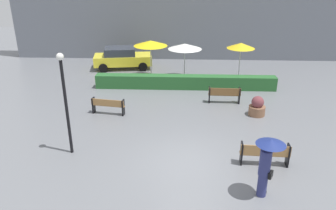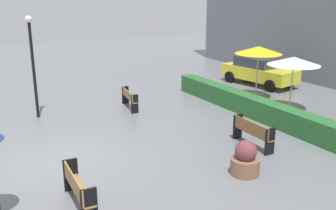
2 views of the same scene
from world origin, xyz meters
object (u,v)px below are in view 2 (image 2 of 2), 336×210
(planter_pot, at_px, (245,160))
(patio_umbrella_white, at_px, (294,61))
(bench_near_right, at_px, (77,187))
(parked_car, at_px, (259,70))
(bench_back_row, at_px, (252,132))
(lamp_post, at_px, (32,57))
(patio_umbrella_yellow, at_px, (259,50))
(bench_far_left, at_px, (129,97))

(planter_pot, xyz_separation_m, patio_umbrella_white, (-3.73, 5.71, 1.80))
(bench_near_right, relative_size, parked_car, 0.43)
(bench_back_row, height_order, lamp_post, lamp_post)
(planter_pot, distance_m, patio_umbrella_white, 7.06)
(patio_umbrella_yellow, xyz_separation_m, patio_umbrella_white, (2.25, -0.06, -0.17))
(bench_back_row, xyz_separation_m, patio_umbrella_yellow, (-4.48, 4.20, 1.88))
(planter_pot, bearing_deg, parked_car, 135.86)
(planter_pot, bearing_deg, bench_near_right, -97.98)
(bench_near_right, xyz_separation_m, patio_umbrella_yellow, (-5.32, 10.48, 1.89))
(bench_near_right, bearing_deg, bench_far_left, 147.42)
(planter_pot, relative_size, patio_umbrella_yellow, 0.40)
(bench_back_row, relative_size, patio_umbrella_white, 0.73)
(bench_back_row, bearing_deg, patio_umbrella_yellow, 136.82)
(planter_pot, xyz_separation_m, lamp_post, (-8.36, -4.10, 2.10))
(lamp_post, xyz_separation_m, patio_umbrella_yellow, (2.39, 9.87, -0.13))
(bench_near_right, relative_size, bench_back_row, 1.06)
(planter_pot, height_order, patio_umbrella_white, patio_umbrella_white)
(bench_far_left, distance_m, parked_car, 8.35)
(bench_far_left, relative_size, bench_back_row, 0.99)
(patio_umbrella_yellow, relative_size, parked_car, 0.59)
(parked_car, bearing_deg, lamp_post, -90.13)
(bench_far_left, height_order, patio_umbrella_yellow, patio_umbrella_yellow)
(lamp_post, distance_m, patio_umbrella_yellow, 10.16)
(patio_umbrella_white, bearing_deg, bench_back_row, -61.74)
(bench_back_row, bearing_deg, lamp_post, -140.44)
(planter_pot, xyz_separation_m, parked_car, (-8.34, 8.09, 0.38))
(bench_back_row, height_order, patio_umbrella_white, patio_umbrella_white)
(patio_umbrella_yellow, bearing_deg, bench_far_left, -105.62)
(bench_near_right, bearing_deg, parked_car, 120.97)
(bench_far_left, distance_m, bench_back_row, 6.42)
(lamp_post, relative_size, patio_umbrella_white, 1.72)
(bench_far_left, height_order, bench_back_row, bench_back_row)
(bench_near_right, distance_m, patio_umbrella_white, 10.99)
(planter_pot, bearing_deg, lamp_post, -153.89)
(bench_back_row, bearing_deg, patio_umbrella_white, 118.26)
(bench_back_row, distance_m, patio_umbrella_white, 5.00)
(bench_near_right, height_order, bench_back_row, bench_back_row)
(bench_near_right, bearing_deg, lamp_post, 175.52)
(patio_umbrella_white, distance_m, parked_car, 5.38)
(bench_back_row, distance_m, patio_umbrella_yellow, 6.42)
(bench_back_row, height_order, planter_pot, planter_pot)
(bench_near_right, xyz_separation_m, patio_umbrella_white, (-3.07, 10.42, 1.72))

